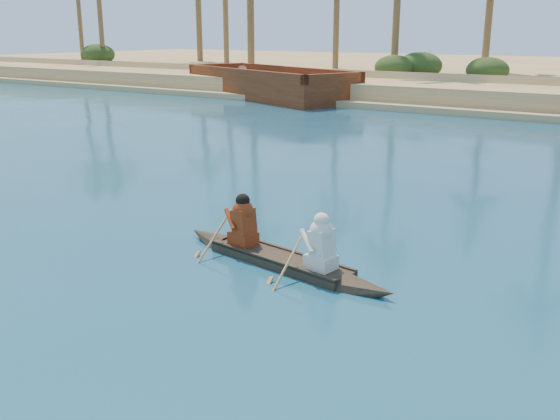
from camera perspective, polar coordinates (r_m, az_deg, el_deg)
The scene contains 3 objects.
ground at distance 11.17m, azimuth 21.23°, elevation -7.63°, with size 160.00×160.00×0.00m, color navy.
canoe at distance 11.80m, azimuth -0.01°, elevation -3.80°, with size 5.14×1.42×1.40m.
barge_left at distance 42.21m, azimuth -1.06°, elevation 11.31°, with size 14.49×9.20×2.29m.
Camera 1 is at (1.96, -10.13, 4.27)m, focal length 40.00 mm.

